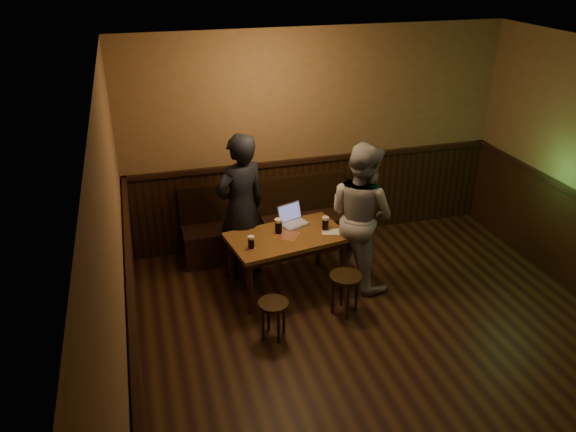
# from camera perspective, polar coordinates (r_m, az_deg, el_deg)

# --- Properties ---
(room) EXTENTS (5.04, 6.04, 2.84)m
(room) POSITION_cam_1_polar(r_m,az_deg,el_deg) (5.09, 12.89, -3.99)
(room) COLOR black
(room) RESTS_ON ground
(bench) EXTENTS (2.20, 0.50, 0.95)m
(bench) POSITION_cam_1_polar(r_m,az_deg,el_deg) (7.35, -2.12, -1.32)
(bench) COLOR black
(bench) RESTS_ON ground
(pub_table) EXTENTS (1.41, 0.95, 0.71)m
(pub_table) POSITION_cam_1_polar(r_m,az_deg,el_deg) (6.40, -0.12, -2.71)
(pub_table) COLOR brown
(pub_table) RESTS_ON ground
(stool_left) EXTENTS (0.37, 0.37, 0.42)m
(stool_left) POSITION_cam_1_polar(r_m,az_deg,el_deg) (5.78, -1.50, -9.45)
(stool_left) COLOR black
(stool_left) RESTS_ON ground
(stool_right) EXTENTS (0.38, 0.38, 0.47)m
(stool_right) POSITION_cam_1_polar(r_m,az_deg,el_deg) (6.14, 5.85, -6.77)
(stool_right) COLOR black
(stool_right) RESTS_ON ground
(pint_left) EXTENTS (0.10, 0.10, 0.15)m
(pint_left) POSITION_cam_1_polar(r_m,az_deg,el_deg) (6.08, -3.76, -2.68)
(pint_left) COLOR red
(pint_left) RESTS_ON pub_table
(pint_mid) EXTENTS (0.12, 0.12, 0.18)m
(pint_mid) POSITION_cam_1_polar(r_m,az_deg,el_deg) (6.37, -0.97, -1.04)
(pint_mid) COLOR red
(pint_mid) RESTS_ON pub_table
(pint_right) EXTENTS (0.10, 0.10, 0.16)m
(pint_right) POSITION_cam_1_polar(r_m,az_deg,el_deg) (6.47, 3.82, -0.73)
(pint_right) COLOR red
(pint_right) RESTS_ON pub_table
(laptop) EXTENTS (0.39, 0.35, 0.23)m
(laptop) POSITION_cam_1_polar(r_m,az_deg,el_deg) (6.61, 0.46, -0.27)
(laptop) COLOR silver
(laptop) RESTS_ON pub_table
(menu) EXTENTS (0.25, 0.20, 0.00)m
(menu) POSITION_cam_1_polar(r_m,az_deg,el_deg) (6.45, 4.44, -1.60)
(menu) COLOR silver
(menu) RESTS_ON pub_table
(person_suit) EXTENTS (0.77, 0.64, 1.81)m
(person_suit) POSITION_cam_1_polar(r_m,az_deg,el_deg) (6.55, -4.80, 0.81)
(person_suit) COLOR black
(person_suit) RESTS_ON ground
(person_grey) EXTENTS (0.97, 1.05, 1.75)m
(person_grey) POSITION_cam_1_polar(r_m,az_deg,el_deg) (6.48, 7.43, 0.05)
(person_grey) COLOR gray
(person_grey) RESTS_ON ground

